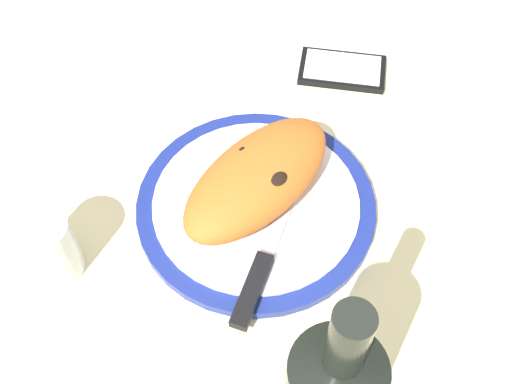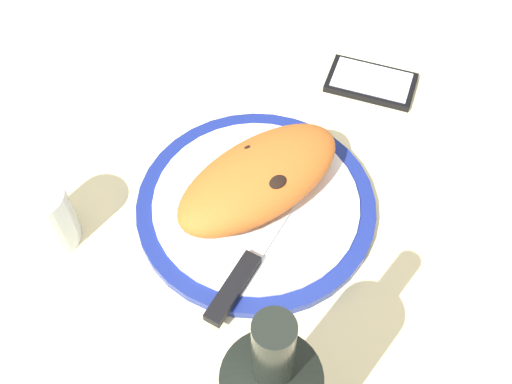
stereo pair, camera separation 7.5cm
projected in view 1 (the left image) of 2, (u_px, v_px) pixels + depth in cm
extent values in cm
cube|color=beige|center=(256.00, 215.00, 79.13)|extent=(150.00, 150.00, 3.00)
cylinder|color=navy|center=(256.00, 206.00, 77.38)|extent=(29.09, 29.09, 1.28)
cylinder|color=white|center=(256.00, 202.00, 76.74)|extent=(25.11, 25.11, 0.30)
ellipsoid|color=#C16023|center=(257.00, 178.00, 74.80)|extent=(22.78, 11.70, 6.20)
ellipsoid|color=black|center=(276.00, 178.00, 71.98)|extent=(3.33, 3.05, 0.97)
ellipsoid|color=black|center=(245.00, 153.00, 73.99)|extent=(2.51, 2.47, 0.66)
ellipsoid|color=black|center=(254.00, 172.00, 72.03)|extent=(2.08, 1.79, 0.62)
cube|color=silver|center=(231.00, 170.00, 79.12)|extent=(13.35, 1.04, 0.40)
cube|color=silver|center=(178.00, 211.00, 75.59)|extent=(4.02, 2.24, 0.40)
cube|color=silver|center=(283.00, 215.00, 75.28)|extent=(11.73, 6.55, 0.40)
cube|color=black|center=(252.00, 290.00, 69.17)|extent=(9.17, 5.65, 1.20)
cube|color=black|center=(342.00, 70.00, 91.05)|extent=(12.70, 13.96, 1.00)
cube|color=white|center=(343.00, 67.00, 90.58)|extent=(11.00, 12.17, 0.16)
cylinder|color=silver|center=(47.00, 248.00, 69.75)|extent=(6.46, 6.46, 8.63)
cylinder|color=silver|center=(53.00, 258.00, 71.58)|extent=(5.95, 5.95, 3.75)
cone|color=black|center=(341.00, 365.00, 44.49)|extent=(7.51, 7.51, 1.88)
cylinder|color=black|center=(348.00, 340.00, 40.84)|extent=(2.85, 2.85, 7.04)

